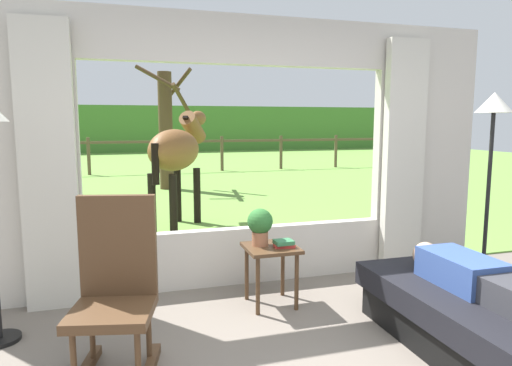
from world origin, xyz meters
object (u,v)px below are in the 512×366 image
object	(u,v)px
potted_plant	(260,224)
horse	(177,151)
side_table	(271,257)
pasture_tree	(167,127)
floor_lamp_right	(492,132)
book_stack	(284,244)
reclining_person	(482,280)
recliner_sofa	(474,320)
rocking_chair	(116,289)

from	to	relation	value
potted_plant	horse	xyz separation A→B (m)	(-0.33, 3.06, 0.45)
side_table	pasture_tree	world-z (taller)	pasture_tree
side_table	floor_lamp_right	distance (m)	2.28
potted_plant	book_stack	distance (m)	0.26
potted_plant	floor_lamp_right	bearing A→B (deg)	-8.96
floor_lamp_right	pasture_tree	world-z (taller)	pasture_tree
reclining_person	pasture_tree	world-z (taller)	pasture_tree
book_stack	floor_lamp_right	world-z (taller)	floor_lamp_right
horse	side_table	bearing A→B (deg)	-50.94
pasture_tree	side_table	bearing A→B (deg)	-88.76
recliner_sofa	horse	distance (m)	4.63
reclining_person	pasture_tree	size ratio (longest dim) A/B	0.51
horse	pasture_tree	size ratio (longest dim) A/B	0.62
rocking_chair	side_table	xyz separation A→B (m)	(1.27, 0.74, -0.12)
horse	pasture_tree	xyz separation A→B (m)	(0.25, 3.97, 0.29)
potted_plant	recliner_sofa	bearing A→B (deg)	-46.42
side_table	rocking_chair	bearing A→B (deg)	-149.73
reclining_person	floor_lamp_right	xyz separation A→B (m)	(0.91, 0.95, 0.96)
pasture_tree	potted_plant	bearing A→B (deg)	-89.40
reclining_person	book_stack	xyz separation A→B (m)	(-0.99, 1.16, 0.03)
recliner_sofa	book_stack	size ratio (longest dim) A/B	9.19
rocking_chair	side_table	bearing A→B (deg)	43.33
reclining_person	rocking_chair	distance (m)	2.40
book_stack	potted_plant	bearing A→B (deg)	146.40
recliner_sofa	horse	xyz separation A→B (m)	(-1.49, 4.29, 0.94)
rocking_chair	potted_plant	size ratio (longest dim) A/B	3.50
potted_plant	book_stack	xyz separation A→B (m)	(0.18, -0.12, -0.15)
recliner_sofa	reclining_person	bearing A→B (deg)	-89.48
reclining_person	potted_plant	bearing A→B (deg)	132.95
floor_lamp_right	recliner_sofa	bearing A→B (deg)	-135.62
side_table	floor_lamp_right	world-z (taller)	floor_lamp_right
recliner_sofa	potted_plant	xyz separation A→B (m)	(-1.16, 1.22, 0.48)
reclining_person	rocking_chair	world-z (taller)	rocking_chair
rocking_chair	floor_lamp_right	xyz separation A→B (m)	(3.27, 0.47, 0.94)
recliner_sofa	book_stack	world-z (taller)	book_stack
reclining_person	book_stack	world-z (taller)	reclining_person
reclining_person	potted_plant	size ratio (longest dim) A/B	4.47
book_stack	pasture_tree	size ratio (longest dim) A/B	0.07
potted_plant	horse	distance (m)	3.11
rocking_chair	horse	xyz separation A→B (m)	(0.86, 3.86, 0.61)
rocking_chair	book_stack	world-z (taller)	rocking_chair
pasture_tree	book_stack	bearing A→B (deg)	-88.01
recliner_sofa	floor_lamp_right	xyz separation A→B (m)	(0.91, 0.90, 1.26)
recliner_sofa	pasture_tree	bearing A→B (deg)	99.05
recliner_sofa	floor_lamp_right	distance (m)	1.80
pasture_tree	rocking_chair	bearing A→B (deg)	-98.09
recliner_sofa	side_table	size ratio (longest dim) A/B	3.28
rocking_chair	potted_plant	world-z (taller)	rocking_chair
rocking_chair	book_stack	distance (m)	1.52
floor_lamp_right	potted_plant	bearing A→B (deg)	171.04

